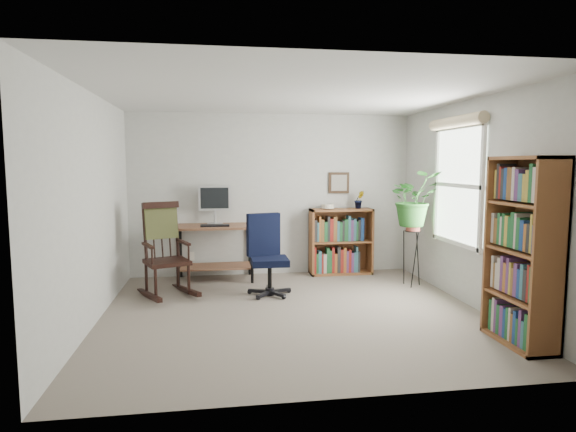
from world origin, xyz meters
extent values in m
cube|color=gray|center=(0.00, 0.00, 0.00)|extent=(4.20, 4.00, 0.00)
cube|color=silver|center=(0.00, 0.00, 2.40)|extent=(4.20, 4.00, 0.00)
cube|color=beige|center=(0.00, 2.00, 1.20)|extent=(4.20, 0.00, 2.40)
cube|color=beige|center=(0.00, -2.00, 1.20)|extent=(4.20, 0.00, 2.40)
cube|color=beige|center=(-2.10, 0.00, 1.20)|extent=(0.00, 4.00, 2.40)
cube|color=beige|center=(2.10, 0.00, 1.20)|extent=(0.00, 4.00, 2.40)
cube|color=black|center=(-0.86, 1.58, 0.80)|extent=(0.40, 0.15, 0.02)
imported|color=#256122|center=(1.80, 0.97, 1.55)|extent=(1.69, 1.88, 1.46)
imported|color=#256122|center=(1.30, 1.83, 1.04)|extent=(0.13, 0.24, 0.11)
camera|label=1|loc=(-0.84, -5.16, 1.66)|focal=30.00mm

